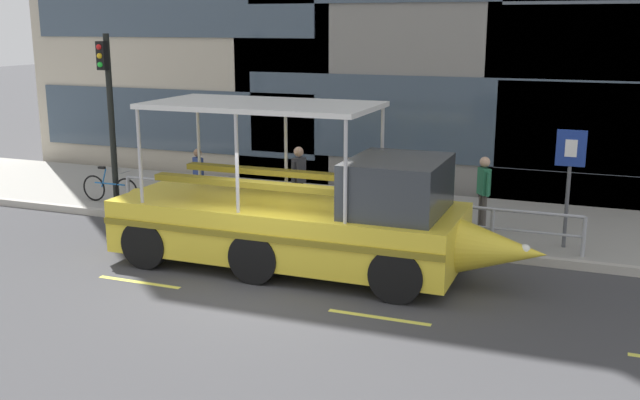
{
  "coord_description": "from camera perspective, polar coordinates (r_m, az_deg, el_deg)",
  "views": [
    {
      "loc": [
        5.7,
        -11.95,
        4.84
      ],
      "look_at": [
        0.34,
        1.77,
        1.3
      ],
      "focal_mm": 41.33,
      "sensor_mm": 36.0,
      "label": 1
    }
  ],
  "objects": [
    {
      "name": "pedestrian_mid_left",
      "position": [
        18.08,
        2.81,
        1.57
      ],
      "size": [
        0.38,
        0.3,
        1.53
      ],
      "color": "#47423D",
      "rests_on": "sidewalk"
    },
    {
      "name": "parking_sign",
      "position": [
        16.2,
        18.76,
        2.33
      ],
      "size": [
        0.6,
        0.12,
        2.53
      ],
      "color": "#4C4F54",
      "rests_on": "sidewalk"
    },
    {
      "name": "pedestrian_mid_right",
      "position": [
        17.88,
        -1.65,
        1.92
      ],
      "size": [
        0.28,
        0.49,
        1.77
      ],
      "color": "black",
      "rests_on": "sidewalk"
    },
    {
      "name": "duck_tour_boat",
      "position": [
        14.71,
        -0.79,
        -1.45
      ],
      "size": [
        8.74,
        2.65,
        3.32
      ],
      "color": "yellow",
      "rests_on": "ground_plane"
    },
    {
      "name": "curb_guardrail",
      "position": [
        16.95,
        0.77,
        -0.42
      ],
      "size": [
        11.18,
        0.09,
        0.87
      ],
      "color": "#9EA0A8",
      "rests_on": "sidewalk"
    },
    {
      "name": "traffic_light_pole",
      "position": [
        20.06,
        -16.03,
        7.27
      ],
      "size": [
        0.24,
        0.46,
        4.41
      ],
      "color": "black",
      "rests_on": "sidewalk"
    },
    {
      "name": "pedestrian_near_bow",
      "position": [
        17.15,
        12.55,
        1.02
      ],
      "size": [
        0.34,
        0.43,
        1.74
      ],
      "color": "#47423D",
      "rests_on": "sidewalk"
    },
    {
      "name": "ground_plane",
      "position": [
        14.1,
        -3.94,
        -6.59
      ],
      "size": [
        120.0,
        120.0,
        0.0
      ],
      "primitive_type": "plane",
      "color": "#3D3D3F"
    },
    {
      "name": "leaned_bicycle",
      "position": [
        20.38,
        -15.95,
        0.85
      ],
      "size": [
        1.74,
        0.46,
        0.96
      ],
      "color": "black",
      "rests_on": "sidewalk"
    },
    {
      "name": "sidewalk",
      "position": [
        19.06,
        3.23,
        -0.94
      ],
      "size": [
        32.0,
        4.8,
        0.18
      ],
      "primitive_type": "cube",
      "color": "#99968E",
      "rests_on": "ground_plane"
    },
    {
      "name": "pedestrian_near_stern",
      "position": [
        19.28,
        -9.41,
        2.16
      ],
      "size": [
        0.39,
        0.29,
        1.53
      ],
      "color": "#47423D",
      "rests_on": "sidewalk"
    },
    {
      "name": "lane_centreline",
      "position": [
        13.46,
        -5.34,
        -7.61
      ],
      "size": [
        25.8,
        0.12,
        0.01
      ],
      "color": "#DBD64C",
      "rests_on": "ground_plane"
    },
    {
      "name": "curb_edge",
      "position": [
        16.79,
        0.57,
        -2.92
      ],
      "size": [
        32.0,
        0.18,
        0.18
      ],
      "primitive_type": "cube",
      "color": "#B2ADA3",
      "rests_on": "ground_plane"
    }
  ]
}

